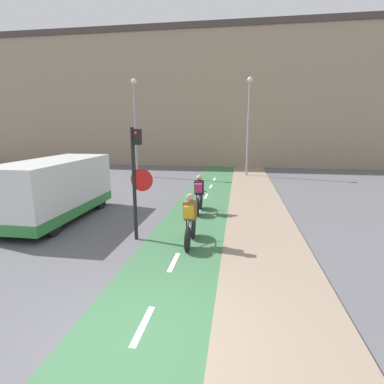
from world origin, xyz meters
The scene contains 10 objects.
ground_plane centered at (0.00, 0.00, 0.00)m, with size 120.00×120.00×0.00m, color #5B5B60.
bike_lane centered at (0.00, 0.01, 0.01)m, with size 2.34×60.00×0.02m.
sidewalk_strip centered at (2.37, 0.00, 0.03)m, with size 2.40×60.00×0.05m.
building_row_background centered at (0.00, 24.47, 5.80)m, with size 60.00×5.20×11.59m.
traffic_light_pole centered at (-1.41, 4.43, 2.07)m, with size 0.67×0.25×3.35m.
street_lamp_far centered at (-5.46, 16.06, 3.99)m, with size 0.36×0.36×6.49m.
street_lamp_sidewalk centered at (2.10, 17.37, 4.05)m, with size 0.36×0.36×6.61m.
cyclist_near centered at (0.22, 4.23, 0.72)m, with size 0.46×1.71×1.53m.
cyclist_far centered at (0.03, 7.58, 0.72)m, with size 0.46×1.67×1.53m.
van centered at (-5.03, 5.95, 1.09)m, with size 1.95×5.09×2.21m.
Camera 1 is at (1.53, -3.85, 3.35)m, focal length 28.00 mm.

